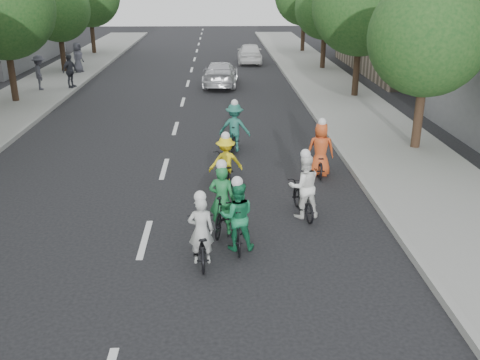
{
  "coord_description": "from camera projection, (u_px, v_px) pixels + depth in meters",
  "views": [
    {
      "loc": [
        1.8,
        -11.44,
        5.81
      ],
      "look_at": [
        2.31,
        1.24,
        1.0
      ],
      "focal_mm": 40.0,
      "sensor_mm": 36.0,
      "label": 1
    }
  ],
  "objects": [
    {
      "name": "curb_right",
      "position": [
        321.0,
        125.0,
        22.22
      ],
      "size": [
        0.18,
        80.0,
        0.18
      ],
      "primitive_type": "cube",
      "color": "#999993",
      "rests_on": "ground"
    },
    {
      "name": "tree_r_1",
      "position": [
        361.0,
        6.0,
        25.98
      ],
      "size": [
        4.8,
        4.8,
        6.93
      ],
      "color": "black",
      "rests_on": "ground"
    },
    {
      "name": "cyclist_4",
      "position": [
        235.0,
        131.0,
        18.98
      ],
      "size": [
        1.2,
        1.61,
        1.86
      ],
      "rotation": [
        0.0,
        0.0,
        2.96
      ],
      "color": "black",
      "rests_on": "ground"
    },
    {
      "name": "cyclist_1",
      "position": [
        303.0,
        192.0,
        13.72
      ],
      "size": [
        0.91,
        1.71,
        1.83
      ],
      "rotation": [
        0.0,
        0.0,
        3.3
      ],
      "color": "black",
      "rests_on": "ground"
    },
    {
      "name": "curb_left",
      "position": [
        27.0,
        128.0,
        21.76
      ],
      "size": [
        0.18,
        80.0,
        0.18
      ],
      "primitive_type": "cube",
      "color": "#999993",
      "rests_on": "ground"
    },
    {
      "name": "spectator_1",
      "position": [
        70.0,
        71.0,
        29.11
      ],
      "size": [
        0.85,
        1.15,
        1.82
      ],
      "primitive_type": "imported",
      "rotation": [
        0.0,
        0.0,
        1.14
      ],
      "color": "#464852",
      "rests_on": "sidewalk_left"
    },
    {
      "name": "spectator_0",
      "position": [
        40.0,
        73.0,
        28.55
      ],
      "size": [
        1.03,
        1.35,
        1.84
      ],
      "primitive_type": "imported",
      "rotation": [
        0.0,
        0.0,
        1.9
      ],
      "color": "#464651",
      "rests_on": "sidewalk_left"
    },
    {
      "name": "sidewalk_right",
      "position": [
        368.0,
        125.0,
        22.3
      ],
      "size": [
        4.0,
        80.0,
        0.15
      ],
      "primitive_type": "cube",
      "color": "gray",
      "rests_on": "ground"
    },
    {
      "name": "ground",
      "position": [
        145.0,
        239.0,
        12.68
      ],
      "size": [
        120.0,
        120.0,
        0.0
      ],
      "primitive_type": "plane",
      "color": "black",
      "rests_on": "ground"
    },
    {
      "name": "cyclist_3",
      "position": [
        201.0,
        238.0,
        11.54
      ],
      "size": [
        0.68,
        1.71,
        1.67
      ],
      "rotation": [
        0.0,
        0.0,
        3.2
      ],
      "color": "black",
      "rests_on": "ground"
    },
    {
      "name": "cyclist_0",
      "position": [
        320.0,
        155.0,
        16.63
      ],
      "size": [
        0.88,
        1.68,
        1.84
      ],
      "rotation": [
        0.0,
        0.0,
        3.03
      ],
      "color": "black",
      "rests_on": "ground"
    },
    {
      "name": "cyclist_5",
      "position": [
        222.0,
        207.0,
        12.86
      ],
      "size": [
        0.8,
        1.74,
        1.87
      ],
      "rotation": [
        0.0,
        0.0,
        2.94
      ],
      "color": "black",
      "rests_on": "ground"
    },
    {
      "name": "tree_r_0",
      "position": [
        428.0,
        37.0,
        17.77
      ],
      "size": [
        4.0,
        4.0,
        5.97
      ],
      "color": "black",
      "rests_on": "ground"
    },
    {
      "name": "follow_car_lead",
      "position": [
        221.0,
        74.0,
        30.55
      ],
      "size": [
        2.18,
        4.75,
        1.34
      ],
      "primitive_type": "imported",
      "rotation": [
        0.0,
        0.0,
        3.08
      ],
      "color": "silver",
      "rests_on": "ground"
    },
    {
      "name": "tree_l_3",
      "position": [
        2.0,
        8.0,
        24.78
      ],
      "size": [
        4.8,
        4.8,
        6.93
      ],
      "color": "black",
      "rests_on": "ground"
    },
    {
      "name": "bldg_se",
      "position": [
        438.0,
        8.0,
        34.29
      ],
      "size": [
        10.0,
        14.0,
        8.0
      ],
      "primitive_type": "cube",
      "color": "gray",
      "rests_on": "ground"
    },
    {
      "name": "follow_car_trail",
      "position": [
        250.0,
        53.0,
        38.65
      ],
      "size": [
        1.79,
        4.27,
        1.44
      ],
      "primitive_type": "imported",
      "rotation": [
        0.0,
        0.0,
        3.12
      ],
      "color": "white",
      "rests_on": "ground"
    },
    {
      "name": "spectator_2",
      "position": [
        78.0,
        58.0,
        33.96
      ],
      "size": [
        0.84,
        1.03,
        1.83
      ],
      "primitive_type": "imported",
      "rotation": [
        0.0,
        0.0,
        1.25
      ],
      "color": "#52515F",
      "rests_on": "sidewalk_left"
    },
    {
      "name": "tree_l_4",
      "position": [
        58.0,
        9.0,
        33.39
      ],
      "size": [
        4.0,
        4.0,
        5.97
      ],
      "color": "black",
      "rests_on": "ground"
    },
    {
      "name": "tree_r_2",
      "position": [
        325.0,
        8.0,
        34.59
      ],
      "size": [
        4.0,
        4.0,
        5.97
      ],
      "color": "black",
      "rests_on": "ground"
    },
    {
      "name": "cyclist_6",
      "position": [
        226.0,
        167.0,
        15.7
      ],
      "size": [
        1.07,
        1.87,
        1.69
      ],
      "rotation": [
        0.0,
        0.0,
        3.29
      ],
      "color": "black",
      "rests_on": "ground"
    },
    {
      "name": "cyclist_2",
      "position": [
        237.0,
        221.0,
        12.08
      ],
      "size": [
        0.8,
        1.72,
        1.76
      ],
      "rotation": [
        0.0,
        0.0,
        3.18
      ],
      "color": "black",
      "rests_on": "ground"
    }
  ]
}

